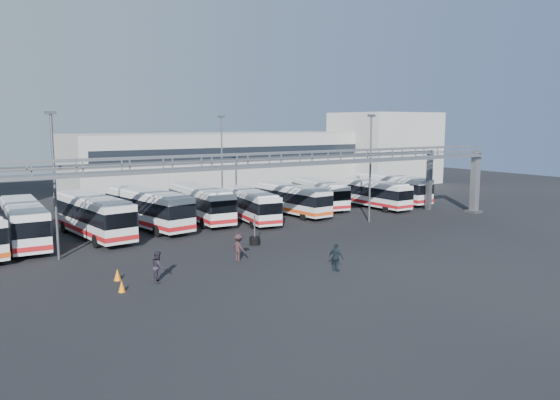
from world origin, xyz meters
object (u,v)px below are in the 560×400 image
cone_left (122,286)px  pedestrian_b (158,267)px  bus_5 (250,204)px  pedestrian_d (336,257)px  cone_right (117,275)px  light_pole_back (222,157)px  tire_stack (255,240)px  bus_2 (93,215)px  bus_1 (24,222)px  pedestrian_c (238,248)px  bus_4 (201,202)px  light_pole_left (54,178)px  bus_8 (373,193)px  bus_7 (319,193)px  light_pole_mid (370,162)px  bus_3 (148,208)px  bus_6 (291,199)px  bus_9 (391,188)px

cone_left → pedestrian_b: bearing=17.5°
cone_left → bus_5: bearing=41.3°
pedestrian_d → cone_right: bearing=48.3°
light_pole_back → bus_5: 9.65m
tire_stack → bus_2: bearing=136.1°
bus_1 → pedestrian_c: bearing=-46.5°
pedestrian_b → bus_4: bearing=-11.8°
light_pole_left → cone_right: 9.25m
light_pole_back → pedestrian_d: size_ratio=5.59×
light_pole_back → pedestrian_b: bearing=-125.2°
bus_1 → bus_2: size_ratio=0.96×
bus_8 → cone_right: bus_8 is taller
bus_7 → light_pole_mid: bearing=-87.2°
bus_2 → bus_4: bus_2 is taller
pedestrian_b → tire_stack: size_ratio=0.80×
light_pole_back → bus_7: size_ratio=0.99×
light_pole_mid → bus_8: 9.76m
bus_3 → bus_7: 20.29m
bus_2 → pedestrian_b: 14.93m
light_pole_mid → bus_6: 9.29m
light_pole_left → cone_left: size_ratio=15.63×
bus_4 → bus_5: 4.77m
bus_6 → cone_right: 26.05m
bus_1 → bus_5: size_ratio=1.10×
pedestrian_d → cone_right: (-12.30, 5.68, -0.56)m
light_pole_left → bus_2: (3.94, 5.96, -3.79)m
bus_6 → bus_8: bearing=-9.7°
light_pole_left → bus_3: bearing=38.7°
pedestrian_d → bus_6: bearing=-43.9°
light_pole_mid → bus_8: size_ratio=1.02×
pedestrian_b → bus_3: bearing=2.6°
light_pole_back → pedestrian_b: light_pole_back is taller
light_pole_mid → bus_2: light_pole_mid is taller
light_pole_mid → pedestrian_b: 25.87m
bus_7 → pedestrian_c: (-19.12, -15.95, -0.72)m
bus_5 → pedestrian_c: (-8.33, -12.71, -0.72)m
light_pole_mid → pedestrian_d: size_ratio=5.59×
bus_3 → bus_8: bus_3 is taller
bus_9 → pedestrian_b: (-34.96, -15.99, -0.90)m
bus_9 → pedestrian_b: bus_9 is taller
light_pole_left → pedestrian_d: size_ratio=5.59×
bus_6 → cone_right: size_ratio=14.63×
tire_stack → bus_1: bearing=147.8°
bus_5 → cone_left: bearing=-129.5°
bus_1 → pedestrian_d: size_ratio=6.19×
bus_2 → cone_left: size_ratio=17.97×
bus_7 → cone_right: 31.72m
light_pole_back → bus_9: bearing=-20.3°
bus_7 → cone_left: size_ratio=15.77×
pedestrian_d → tire_stack: bearing=-14.4°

